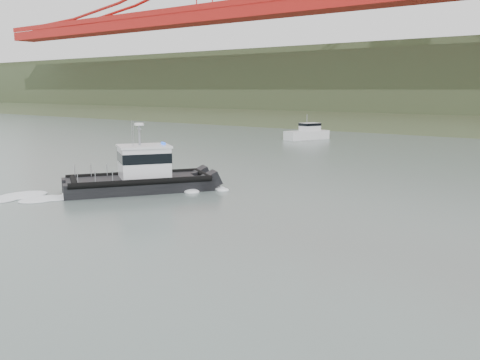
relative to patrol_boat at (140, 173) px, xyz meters
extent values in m
plane|color=#576761|center=(11.33, -12.93, -1.25)|extent=(400.00, 400.00, 0.00)
cube|color=black|center=(-1.15, 0.54, -0.86)|extent=(6.50, 9.35, 1.12)
cube|color=black|center=(0.99, -0.80, -0.86)|extent=(6.50, 9.35, 1.12)
cube|color=black|center=(-0.33, -0.52, -0.41)|extent=(7.89, 9.50, 0.23)
cube|color=silver|center=(0.17, 0.27, 0.78)|extent=(4.16, 4.34, 2.15)
cube|color=black|center=(0.17, 0.27, 1.17)|extent=(4.24, 4.42, 0.70)
cube|color=silver|center=(0.17, 0.27, 1.93)|extent=(4.42, 4.60, 0.15)
cylinder|color=gray|center=(0.02, 0.03, 2.69)|extent=(0.15, 0.15, 1.68)
cylinder|color=white|center=(0.02, 0.03, 3.49)|extent=(0.65, 0.65, 0.17)
cube|color=silver|center=(-11.29, 41.86, -0.68)|extent=(4.41, 7.15, 1.36)
cube|color=silver|center=(-11.11, 42.39, 0.45)|extent=(2.61, 3.16, 1.36)
cube|color=black|center=(-11.11, 42.39, 0.90)|extent=(2.69, 3.23, 0.40)
cylinder|color=gray|center=(-11.29, 41.86, 1.69)|extent=(0.09, 0.09, 1.36)
camera|label=1|loc=(28.63, -25.23, 5.87)|focal=40.00mm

